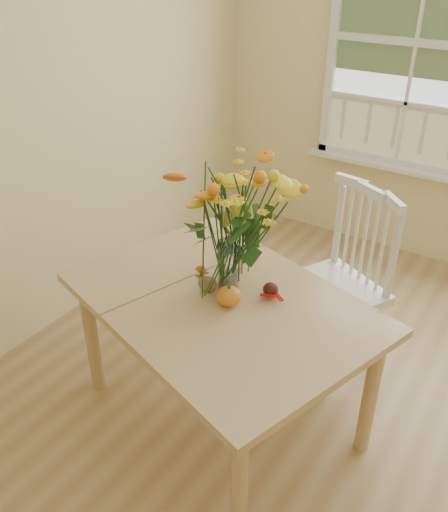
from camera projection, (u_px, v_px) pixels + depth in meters
The scene contains 7 objects.
floor at pixel (335, 477), 2.51m from camera, with size 4.00×4.50×0.01m, color #A68150.
dining_table at pixel (222, 316), 2.51m from camera, with size 1.59×1.34×0.73m.
windsor_chair at pixel (345, 274), 2.93m from camera, with size 0.64×0.63×1.04m.
flower_vase at pixel (229, 219), 2.37m from camera, with size 0.50×0.50×0.59m.
pumpkin at pixel (229, 297), 2.41m from camera, with size 0.11×0.11×0.09m, color orange.
turkey_figurine at pixel (208, 284), 2.48m from camera, with size 0.10×0.08×0.12m.
dark_gourd at pixel (271, 290), 2.47m from camera, with size 0.13×0.08×0.06m.
Camera 1 is at (0.47, -1.65, 2.16)m, focal length 38.00 mm.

